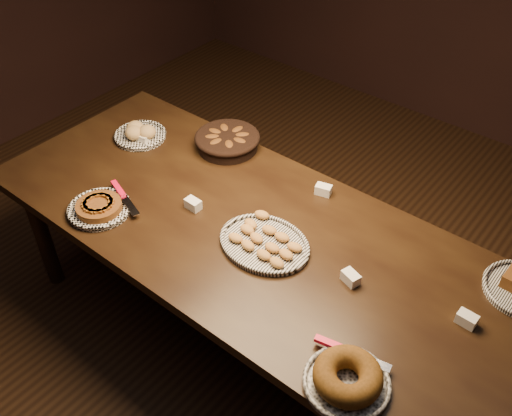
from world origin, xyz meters
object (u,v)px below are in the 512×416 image
Objects in this scene: buffet_table at (249,239)px; madeleine_platter at (264,243)px; bundt_cake_plate at (347,378)px; apple_tart_plate at (100,208)px.

madeleine_platter is (0.12, -0.05, 0.09)m from buffet_table.
bundt_cake_plate reaches higher than madeleine_platter.
madeleine_platter is at bearing -20.93° from buffet_table.
madeleine_platter reaches higher than buffet_table.
madeleine_platter is (0.68, 0.28, -0.00)m from apple_tart_plate.
apple_tart_plate reaches higher than buffet_table.
buffet_table is at bearing 128.04° from bundt_cake_plate.
bundt_cake_plate is at bearing 20.06° from apple_tart_plate.
buffet_table is 0.66m from apple_tart_plate.
buffet_table is 0.16m from madeleine_platter.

